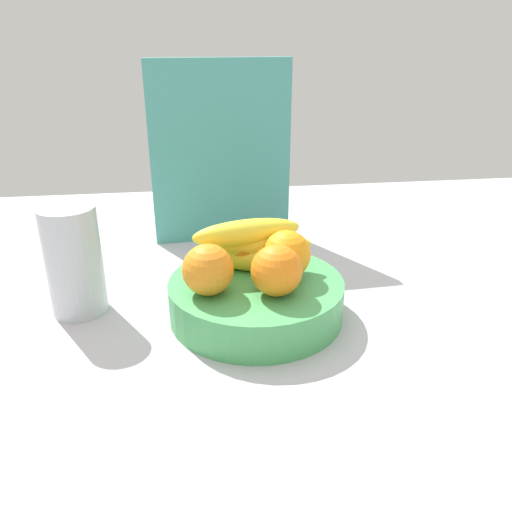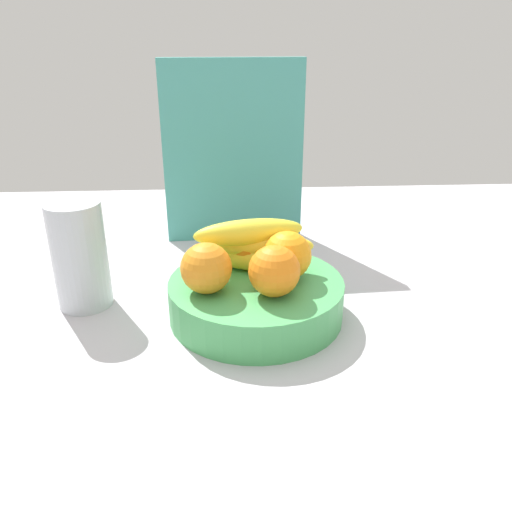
# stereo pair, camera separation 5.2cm
# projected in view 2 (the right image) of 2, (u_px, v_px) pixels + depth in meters

# --- Properties ---
(ground_plane) EXTENTS (1.80, 1.40, 0.03)m
(ground_plane) POSITION_uv_depth(u_px,v_px,m) (251.00, 323.00, 0.79)
(ground_plane) COLOR #B5B1B9
(fruit_bowl) EXTENTS (0.26, 0.26, 0.06)m
(fruit_bowl) POSITION_uv_depth(u_px,v_px,m) (256.00, 298.00, 0.77)
(fruit_bowl) COLOR #47A55A
(fruit_bowl) RESTS_ON ground_plane
(orange_front_left) EXTENTS (0.07, 0.07, 0.07)m
(orange_front_left) POSITION_uv_depth(u_px,v_px,m) (274.00, 271.00, 0.70)
(orange_front_left) COLOR orange
(orange_front_left) RESTS_ON fruit_bowl
(orange_front_right) EXTENTS (0.07, 0.07, 0.07)m
(orange_front_right) POSITION_uv_depth(u_px,v_px,m) (287.00, 255.00, 0.75)
(orange_front_right) COLOR orange
(orange_front_right) RESTS_ON fruit_bowl
(orange_center) EXTENTS (0.07, 0.07, 0.07)m
(orange_center) POSITION_uv_depth(u_px,v_px,m) (249.00, 243.00, 0.80)
(orange_center) COLOR orange
(orange_center) RESTS_ON fruit_bowl
(orange_back_left) EXTENTS (0.07, 0.07, 0.07)m
(orange_back_left) POSITION_uv_depth(u_px,v_px,m) (206.00, 268.00, 0.71)
(orange_back_left) COLOR orange
(orange_back_left) RESTS_ON fruit_bowl
(banana_bunch) EXTENTS (0.19, 0.10, 0.08)m
(banana_bunch) POSITION_uv_depth(u_px,v_px,m) (254.00, 245.00, 0.77)
(banana_bunch) COLOR yellow
(banana_bunch) RESTS_ON fruit_bowl
(cutting_board) EXTENTS (0.28, 0.03, 0.36)m
(cutting_board) POSITION_uv_depth(u_px,v_px,m) (234.00, 154.00, 1.01)
(cutting_board) COLOR teal
(cutting_board) RESTS_ON ground_plane
(thermos_tumbler) EXTENTS (0.08, 0.08, 0.17)m
(thermos_tumbler) POSITION_uv_depth(u_px,v_px,m) (80.00, 255.00, 0.78)
(thermos_tumbler) COLOR #B7BEC3
(thermos_tumbler) RESTS_ON ground_plane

